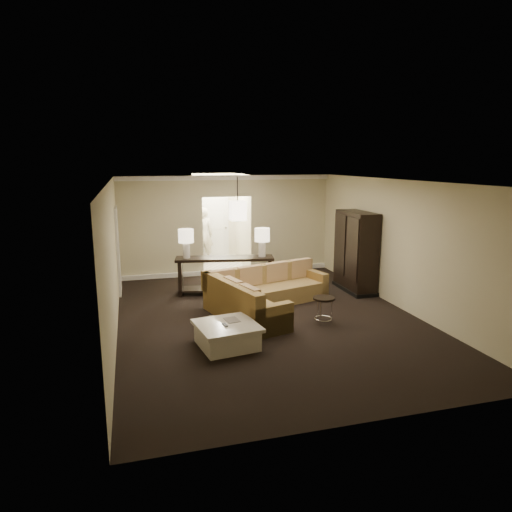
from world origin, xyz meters
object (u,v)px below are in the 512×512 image
object	(u,v)px
drink_table	(324,305)
armoire	(356,253)
sectional_sofa	(263,294)
person	(203,232)
console_table	(225,272)
coffee_table	(227,335)

from	to	relation	value
drink_table	armoire	bearing A→B (deg)	49.26
sectional_sofa	person	distance (m)	5.09
armoire	person	bearing A→B (deg)	126.76
sectional_sofa	console_table	xyz separation A→B (m)	(-0.54, 1.43, 0.20)
sectional_sofa	coffee_table	bearing A→B (deg)	-139.69
armoire	coffee_table	bearing A→B (deg)	-145.62
sectional_sofa	person	world-z (taller)	person
armoire	person	world-z (taller)	armoire
armoire	console_table	bearing A→B (deg)	169.41
sectional_sofa	coffee_table	distance (m)	2.13
console_table	drink_table	world-z (taller)	console_table
drink_table	console_table	bearing A→B (deg)	119.65
drink_table	person	distance (m)	6.37
sectional_sofa	drink_table	size ratio (longest dim) A/B	5.57
console_table	armoire	world-z (taller)	armoire
sectional_sofa	coffee_table	size ratio (longest dim) A/B	2.59
console_table	armoire	bearing A→B (deg)	-0.18
sectional_sofa	drink_table	bearing A→B (deg)	-67.47
coffee_table	drink_table	size ratio (longest dim) A/B	2.15
console_table	person	world-z (taller)	person
console_table	coffee_table	bearing A→B (deg)	-90.71
armoire	person	xyz separation A→B (m)	(-3.13, 4.19, 0.03)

